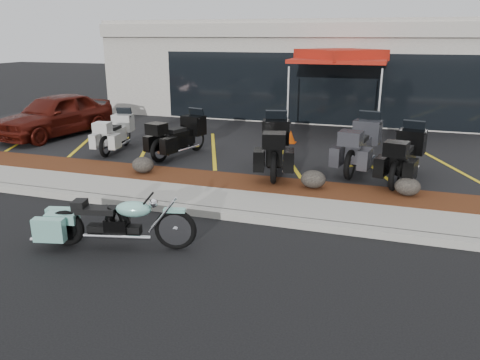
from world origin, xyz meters
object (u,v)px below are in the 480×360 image
(hero_cruiser, at_px, (175,224))
(parked_car, at_px, (55,115))
(popup_canopy, at_px, (340,57))
(traffic_cone, at_px, (291,137))
(touring_white, at_px, (125,127))

(hero_cruiser, relative_size, parked_car, 0.63)
(hero_cruiser, xyz_separation_m, parked_car, (-7.53, 6.52, 0.40))
(hero_cruiser, bearing_deg, popup_canopy, 68.69)
(traffic_cone, relative_size, popup_canopy, 0.10)
(traffic_cone, bearing_deg, touring_white, -157.95)
(hero_cruiser, relative_size, traffic_cone, 6.59)
(touring_white, height_order, traffic_cone, touring_white)
(touring_white, bearing_deg, parked_car, 70.25)
(popup_canopy, bearing_deg, parked_car, -134.79)
(hero_cruiser, xyz_separation_m, touring_white, (-4.53, 5.95, 0.27))
(touring_white, xyz_separation_m, popup_canopy, (5.95, 3.89, 1.98))
(hero_cruiser, bearing_deg, traffic_cone, 75.13)
(popup_canopy, bearing_deg, touring_white, -121.95)
(traffic_cone, bearing_deg, hero_cruiser, -91.78)
(hero_cruiser, height_order, popup_canopy, popup_canopy)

